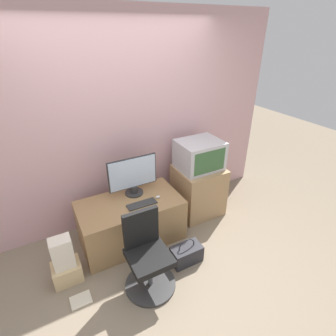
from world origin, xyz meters
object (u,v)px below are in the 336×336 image
keyboard (142,204)px  crt_tv (199,155)px  main_monitor (133,176)px  office_chair (147,258)px  book (81,300)px  handbag (186,254)px  cardboard_box_lower (67,272)px  mouse (158,197)px

keyboard → crt_tv: (0.93, 0.23, 0.32)m
main_monitor → office_chair: 0.98m
crt_tv → book: crt_tv is taller
crt_tv → office_chair: crt_tv is taller
keyboard → handbag: keyboard is taller
main_monitor → keyboard: bearing=-91.3°
cardboard_box_lower → book: 0.34m
keyboard → office_chair: 0.65m
mouse → crt_tv: size_ratio=0.10×
keyboard → cardboard_box_lower: size_ratio=1.22×
handbag → book: 1.18m
mouse → office_chair: size_ratio=0.07×
main_monitor → cardboard_box_lower: 1.24m
book → crt_tv: bearing=21.0°
keyboard → main_monitor: bearing=88.7°
keyboard → crt_tv: 1.02m
cardboard_box_lower → handbag: bearing=-17.2°
mouse → handbag: (0.07, -0.56, -0.46)m
keyboard → mouse: bearing=7.6°
office_chair → main_monitor: bearing=76.3°
keyboard → crt_tv: crt_tv is taller
keyboard → cardboard_box_lower: (-0.93, -0.15, -0.46)m
cardboard_box_lower → handbag: handbag is taller
crt_tv → cardboard_box_lower: bearing=-168.7°
main_monitor → book: (-0.88, -0.73, -0.79)m
keyboard → book: 1.13m
crt_tv → office_chair: bearing=-144.6°
office_chair → book: office_chair is taller
mouse → cardboard_box_lower: bearing=-171.4°
office_chair → crt_tv: bearing=35.4°
crt_tv → mouse: bearing=-164.6°
mouse → crt_tv: bearing=15.4°
crt_tv → handbag: (-0.64, -0.75, -0.78)m
crt_tv → office_chair: size_ratio=0.67×
book → cardboard_box_lower: bearing=100.0°
keyboard → mouse: (0.22, 0.03, 0.01)m
handbag → keyboard: bearing=119.3°
main_monitor → crt_tv: crt_tv is taller
keyboard → office_chair: bearing=-109.0°
main_monitor → crt_tv: size_ratio=1.08×
cardboard_box_lower → book: cardboard_box_lower is taller
mouse → crt_tv: (0.71, 0.20, 0.31)m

